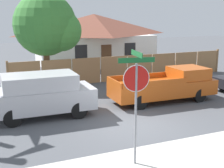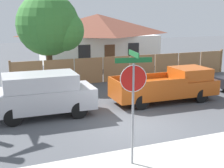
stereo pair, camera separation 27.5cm
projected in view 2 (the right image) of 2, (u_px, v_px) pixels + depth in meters
The scene contains 8 objects.
ground_plane at pixel (132, 125), 12.81m from camera, with size 80.00×80.00×0.00m, color #4C4F54.
sidewalk_strip at pixel (183, 163), 9.55m from camera, with size 36.00×3.20×0.01m.
wooden_fence at pixel (130, 68), 21.38m from camera, with size 15.78×0.12×1.78m.
house at pixel (98, 38), 27.89m from camera, with size 10.34×6.28×4.44m.
oak_tree at pixel (51, 26), 19.76m from camera, with size 4.19×3.99×5.80m.
red_suv at pixel (43, 94), 13.74m from camera, with size 4.50×2.06×1.93m.
orange_pickup at pixel (168, 86), 16.15m from camera, with size 5.58×2.00×1.71m.
stop_sign at pixel (133, 88), 9.03m from camera, with size 1.08×0.97×3.45m.
Camera 2 is at (-5.31, -10.92, 4.50)m, focal length 50.00 mm.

